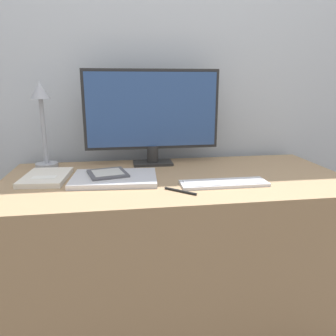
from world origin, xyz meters
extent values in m
cube|color=#B2BCC6|center=(0.00, 0.58, 1.20)|extent=(3.60, 0.05, 2.40)
cube|color=#997A56|center=(0.00, 0.16, 0.38)|extent=(1.43, 0.68, 0.75)
cube|color=#262626|center=(-0.07, 0.39, 0.76)|extent=(0.19, 0.11, 0.01)
cylinder|color=#262626|center=(-0.07, 0.39, 0.81)|extent=(0.05, 0.05, 0.08)
cube|color=#262626|center=(-0.07, 0.40, 1.02)|extent=(0.63, 0.01, 0.37)
cube|color=#2D4C84|center=(-0.07, 0.39, 1.02)|extent=(0.61, 0.01, 0.34)
cube|color=silver|center=(0.16, 0.02, 0.76)|extent=(0.34, 0.10, 0.01)
cube|color=#B7B7BC|center=(0.16, 0.02, 0.77)|extent=(0.31, 0.09, 0.00)
cube|color=#BCBCC1|center=(-0.26, 0.14, 0.76)|extent=(0.35, 0.26, 0.01)
cube|color=silver|center=(-0.26, 0.14, 0.77)|extent=(0.35, 0.26, 0.01)
cube|color=#4C4C51|center=(-0.28, 0.17, 0.78)|extent=(0.18, 0.18, 0.01)
cube|color=beige|center=(-0.28, 0.17, 0.78)|extent=(0.14, 0.13, 0.00)
cylinder|color=#999EA8|center=(-0.57, 0.41, 0.76)|extent=(0.10, 0.10, 0.02)
cylinder|color=#999EA8|center=(-0.57, 0.41, 0.92)|extent=(0.02, 0.02, 0.29)
cone|color=#999EA8|center=(-0.57, 0.41, 1.11)|extent=(0.09, 0.09, 0.08)
cube|color=silver|center=(-0.53, 0.20, 0.77)|extent=(0.19, 0.26, 0.02)
cube|color=silver|center=(-0.53, 0.16, 0.78)|extent=(0.10, 0.05, 0.00)
cylinder|color=black|center=(-0.02, -0.04, 0.76)|extent=(0.10, 0.10, 0.01)
camera|label=1|loc=(-0.24, -1.14, 1.14)|focal=35.00mm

